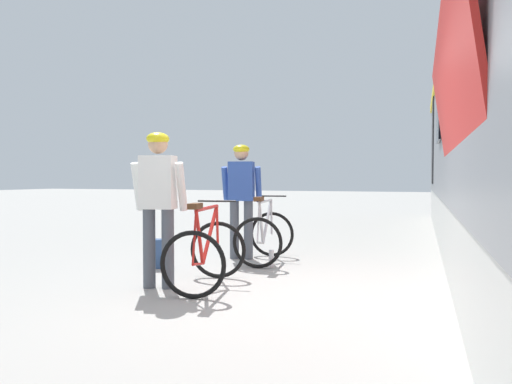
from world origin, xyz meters
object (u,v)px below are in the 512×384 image
Objects in this scene: bicycle_far_silver at (265,235)px; bicycle_near_red at (206,253)px; cyclist_near_in_white at (158,195)px; water_bottle_by_the_backpack at (156,258)px; cyclist_far_in_blue at (241,191)px; backpack_on_platform at (161,254)px; water_bottle_near_the_bikes at (271,258)px.

bicycle_near_red is at bearing -93.67° from bicycle_far_silver.
cyclist_near_in_white reaches higher than water_bottle_by_the_backpack.
cyclist_far_in_blue is at bearing 46.46° from water_bottle_by_the_backpack.
water_bottle_by_the_backpack is (-1.36, -0.82, -0.28)m from bicycle_far_silver.
bicycle_near_red is at bearing -80.61° from cyclist_far_in_blue.
water_bottle_by_the_backpack is (-0.14, 0.09, -0.08)m from backpack_on_platform.
cyclist_near_in_white is 7.55× the size of water_bottle_near_the_bikes.
bicycle_far_silver is (0.43, -0.15, -0.65)m from cyclist_far_in_blue.
cyclist_near_in_white reaches higher than bicycle_far_silver.
backpack_on_platform reaches higher than water_bottle_near_the_bikes.
bicycle_far_silver is 1.54m from backpack_on_platform.
backpack_on_platform reaches higher than water_bottle_by_the_backpack.
water_bottle_near_the_bikes is (0.20, -0.32, -0.29)m from bicycle_far_silver.
bicycle_near_red reaches higher than backpack_on_platform.
cyclist_near_in_white is 1.51× the size of bicycle_near_red.
cyclist_near_in_white reaches higher than backpack_on_platform.
cyclist_near_in_white is 4.40× the size of backpack_on_platform.
cyclist_near_in_white is 1.54× the size of bicycle_far_silver.
bicycle_near_red reaches higher than water_bottle_near_the_bikes.
cyclist_far_in_blue is 1.23m from water_bottle_near_the_bikes.
bicycle_near_red is 1.03× the size of bicycle_far_silver.
cyclist_far_in_blue is at bearing 160.65° from bicycle_far_silver.
bicycle_far_silver is at bearing 18.19° from backpack_on_platform.
bicycle_far_silver is at bearing -19.35° from cyclist_far_in_blue.
bicycle_near_red is 4.90× the size of water_bottle_by_the_backpack.
cyclist_far_in_blue is at bearing 84.93° from cyclist_near_in_white.
water_bottle_by_the_backpack is (-0.74, 1.14, -0.93)m from cyclist_near_in_white.
water_bottle_near_the_bikes is at bearing 63.47° from cyclist_near_in_white.
bicycle_far_silver reaches higher than water_bottle_by_the_backpack.
cyclist_near_in_white is at bearing -159.91° from bicycle_near_red.
cyclist_near_in_white reaches higher than water_bottle_near_the_bikes.
cyclist_near_in_white is 2.13m from cyclist_far_in_blue.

